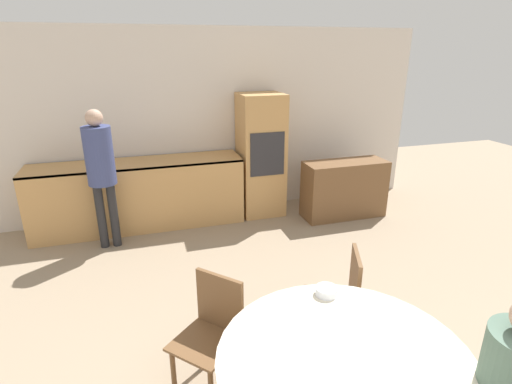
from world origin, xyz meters
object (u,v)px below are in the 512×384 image
Objects in this scene: oven_unit at (261,155)px; chair_far_right at (341,296)px; bowl_near at (326,291)px; person_standing at (100,165)px; sideboard at (344,189)px; chair_far_left at (212,328)px.

oven_unit reaches higher than chair_far_right.
oven_unit is 2.96m from chair_far_right.
person_standing is at bearing 119.61° from bowl_near.
oven_unit is 3.28m from bowl_near.
bowl_near is (1.55, -2.72, -0.27)m from person_standing.
person_standing is (-3.21, -0.01, 0.64)m from sideboard.
sideboard is at bearing 93.64° from chair_far_left.
sideboard is at bearing -24.24° from oven_unit.
chair_far_left is 5.77× the size of bowl_near.
sideboard is 3.49m from chair_far_left.
sideboard is 1.38× the size of chair_far_left.
oven_unit is 1.03× the size of person_standing.
sideboard is at bearing 58.62° from bowl_near.
oven_unit is at bearing 155.76° from sideboard.
chair_far_left is at bearing -113.60° from oven_unit.
chair_far_left and chair_far_right have the same top height.
bowl_near is (0.75, -0.22, 0.30)m from chair_far_left.
chair_far_right is (-0.27, -2.93, -0.38)m from oven_unit.
person_standing is 11.31× the size of bowl_near.
oven_unit is 2.18m from person_standing.
person_standing reaches higher than bowl_near.
oven_unit is 2.02× the size of chair_far_right.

